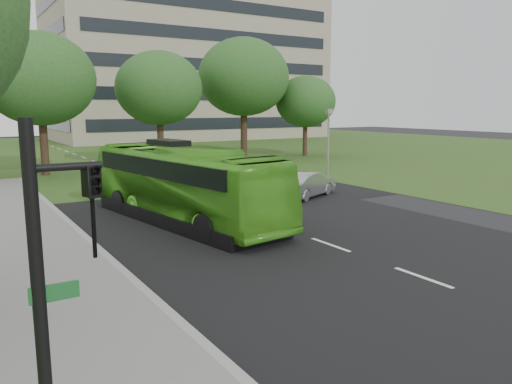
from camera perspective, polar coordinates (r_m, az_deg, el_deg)
ground at (r=16.29m, az=13.07°, el=-7.57°), size 160.00×160.00×0.00m
street_surfaces at (r=35.66m, az=-14.11°, el=1.75°), size 120.00×120.00×0.15m
office_building at (r=80.41m, az=-7.73°, el=15.11°), size 40.10×20.10×25.00m
tree_park_b at (r=38.15m, az=-23.51°, el=11.76°), size 7.54×7.54×9.89m
tree_park_c at (r=41.55m, az=-11.03°, el=11.55°), size 6.94×6.94×9.21m
tree_park_d at (r=46.80m, az=-1.42°, el=12.99°), size 8.35×8.35×11.04m
tree_park_e at (r=49.58m, az=5.69°, el=10.24°), size 5.84×5.84×7.79m
bus at (r=21.03m, az=-8.27°, el=0.87°), size 4.34×11.59×3.15m
sedan at (r=26.78m, az=5.78°, el=0.90°), size 4.48×3.09×1.40m
traffic_light at (r=5.38m, az=-21.82°, el=-13.05°), size 0.76×0.23×4.67m
camera_pole at (r=33.20m, az=8.28°, el=6.54°), size 0.47×0.44×4.65m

